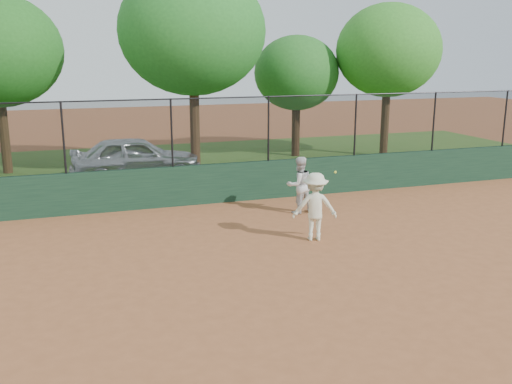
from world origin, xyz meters
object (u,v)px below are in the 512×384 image
object	(u,v)px
parked_car	(136,158)
tree_4	(389,51)
tree_3	(297,73)
tree_2	(192,31)
player_second	(299,185)
player_main	(315,207)

from	to	relation	value
parked_car	tree_4	bearing A→B (deg)	-79.68
parked_car	tree_4	size ratio (longest dim) A/B	0.70
parked_car	tree_4	distance (m)	11.78
tree_4	tree_3	bearing A→B (deg)	159.92
tree_2	tree_3	xyz separation A→B (m)	(5.15, 2.60, -1.60)
player_second	tree_2	xyz separation A→B (m)	(-1.60, 6.17, 4.42)
player_main	tree_3	xyz separation A→B (m)	(4.16, 11.16, 2.79)
parked_car	tree_3	xyz separation A→B (m)	(7.38, 2.70, 2.84)
player_second	player_main	xyz separation A→B (m)	(-0.61, -2.39, 0.02)
player_second	tree_4	bearing A→B (deg)	-141.32
tree_3	tree_2	bearing A→B (deg)	-153.24
tree_3	player_second	bearing A→B (deg)	-112.08
parked_car	player_main	bearing A→B (deg)	-155.82
tree_3	player_main	bearing A→B (deg)	-110.45
tree_4	tree_2	bearing A→B (deg)	-171.95
player_main	tree_4	bearing A→B (deg)	51.35
player_main	tree_4	xyz separation A→B (m)	(7.85, 9.82, 3.74)
player_second	tree_3	world-z (taller)	tree_3
player_second	tree_2	world-z (taller)	tree_2
player_second	tree_4	distance (m)	11.03
tree_3	tree_4	distance (m)	4.04
tree_2	tree_4	distance (m)	8.95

